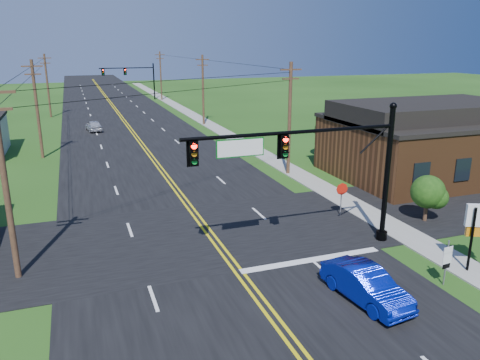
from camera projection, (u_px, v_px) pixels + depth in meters
name	position (u px, v px, depth m)	size (l,w,h in m)	color
road_main	(127.00, 126.00, 60.69)	(16.00, 220.00, 0.04)	black
road_cross	(206.00, 234.00, 26.34)	(70.00, 10.00, 0.04)	black
sidewalk	(228.00, 135.00, 55.04)	(2.00, 160.00, 0.08)	gray
signal_mast_main	(312.00, 162.00, 22.81)	(11.30, 0.60, 7.48)	black
signal_mast_far	(130.00, 76.00, 87.98)	(10.98, 0.60, 7.48)	black
brick_building	(425.00, 147.00, 37.59)	(14.20, 11.20, 4.70)	#583219
utility_pole_left_a	(4.00, 179.00, 20.15)	(1.80, 0.28, 9.00)	#3A251A
utility_pole_left_b	(37.00, 108.00, 42.74)	(1.80, 0.28, 9.00)	#3A251A
utility_pole_left_c	(47.00, 84.00, 67.15)	(1.80, 0.28, 9.00)	#3A251A
utility_pole_right_a	(290.00, 117.00, 37.24)	(1.80, 0.28, 9.00)	#3A251A
utility_pole_right_b	(203.00, 89.00, 60.74)	(1.80, 0.28, 9.00)	#3A251A
utility_pole_right_c	(161.00, 75.00, 87.86)	(1.80, 0.28, 9.00)	#3A251A
tree_right_back	(331.00, 130.00, 43.45)	(3.00, 3.00, 4.10)	#3A251A
shrub_corner	(428.00, 192.00, 27.78)	(2.00, 2.00, 2.86)	#3A251A
blue_car	(366.00, 286.00, 19.29)	(1.51, 4.33, 1.43)	#07179A
distant_car	(94.00, 126.00, 57.19)	(1.55, 3.84, 1.31)	silver
route_sign	(447.00, 259.00, 20.45)	(0.53, 0.11, 2.13)	slate
stop_sign	(342.00, 192.00, 28.70)	(0.76, 0.11, 2.14)	slate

